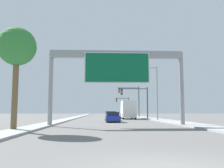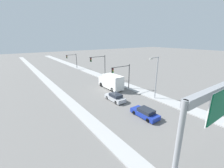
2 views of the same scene
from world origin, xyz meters
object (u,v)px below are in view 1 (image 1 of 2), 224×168
at_px(traffic_light_far_intersection, 124,103).
at_px(traffic_light_mid_block, 132,97).
at_px(palm_tree_foreground, 17,48).
at_px(sign_gantry, 117,66).
at_px(traffic_light_near_intersection, 138,97).
at_px(truck_box_primary, 128,110).
at_px(street_lamp_right, 155,89).
at_px(car_near_left, 111,116).
at_px(car_far_right, 113,117).

bearing_deg(traffic_light_far_intersection, traffic_light_mid_block, -90.31).
bearing_deg(palm_tree_foreground, sign_gantry, 35.30).
relative_size(traffic_light_mid_block, traffic_light_far_intersection, 1.22).
relative_size(traffic_light_near_intersection, traffic_light_far_intersection, 1.03).
bearing_deg(traffic_light_far_intersection, truck_box_primary, -93.96).
distance_m(palm_tree_foreground, street_lamp_right, 23.33).
height_order(traffic_light_mid_block, street_lamp_right, street_lamp_right).
bearing_deg(traffic_light_far_intersection, car_near_left, -99.11).
relative_size(traffic_light_near_intersection, street_lamp_right, 0.71).
xyz_separation_m(truck_box_primary, traffic_light_mid_block, (1.81, 7.62, 2.92)).
bearing_deg(street_lamp_right, sign_gantry, -117.37).
bearing_deg(sign_gantry, street_lamp_right, 62.63).
distance_m(car_far_right, street_lamp_right, 8.63).
bearing_deg(street_lamp_right, car_far_right, -150.18).
bearing_deg(sign_gantry, truck_box_primary, 81.15).
bearing_deg(palm_tree_foreground, traffic_light_near_intersection, 63.29).
bearing_deg(traffic_light_near_intersection, traffic_light_far_intersection, 89.28).
bearing_deg(street_lamp_right, traffic_light_mid_block, 94.12).
height_order(sign_gantry, traffic_light_mid_block, sign_gantry).
height_order(traffic_light_far_intersection, palm_tree_foreground, palm_tree_foreground).
height_order(sign_gantry, traffic_light_near_intersection, sign_gantry).
relative_size(truck_box_primary, street_lamp_right, 0.86).
height_order(car_near_left, truck_box_primary, truck_box_primary).
distance_m(truck_box_primary, traffic_light_mid_block, 8.36).
bearing_deg(car_far_right, traffic_light_far_intersection, 82.51).
relative_size(sign_gantry, traffic_light_far_intersection, 2.38).
distance_m(traffic_light_far_intersection, palm_tree_foreground, 57.32).
xyz_separation_m(car_far_right, traffic_light_far_intersection, (5.41, 41.20, 3.13)).
distance_m(sign_gantry, street_lamp_right, 14.31).
bearing_deg(truck_box_primary, traffic_light_far_intersection, 86.04).
bearing_deg(traffic_light_mid_block, truck_box_primary, -103.33).
height_order(sign_gantry, palm_tree_foreground, palm_tree_foreground).
bearing_deg(traffic_light_mid_block, car_far_right, -104.05).
bearing_deg(traffic_light_far_intersection, palm_tree_foreground, -103.44).
distance_m(sign_gantry, traffic_light_far_intersection, 50.45).
height_order(car_far_right, car_near_left, car_near_left).
height_order(car_far_right, street_lamp_right, street_lamp_right).
xyz_separation_m(car_far_right, street_lamp_right, (6.56, 3.76, 4.15)).
height_order(sign_gantry, car_far_right, sign_gantry).
bearing_deg(truck_box_primary, traffic_light_near_intersection, -57.09).
distance_m(car_near_left, traffic_light_mid_block, 15.28).
bearing_deg(sign_gantry, car_far_right, 90.00).
height_order(car_far_right, palm_tree_foreground, palm_tree_foreground).
relative_size(car_far_right, traffic_light_near_intersection, 0.77).
distance_m(traffic_light_mid_block, traffic_light_far_intersection, 20.02).
distance_m(sign_gantry, car_near_left, 17.14).
bearing_deg(palm_tree_foreground, car_far_right, 61.44).
bearing_deg(palm_tree_foreground, truck_box_primary, 67.92).
xyz_separation_m(car_near_left, traffic_light_far_intersection, (5.41, 33.78, 3.10)).
xyz_separation_m(truck_box_primary, palm_tree_foreground, (-11.39, -28.08, 4.44)).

